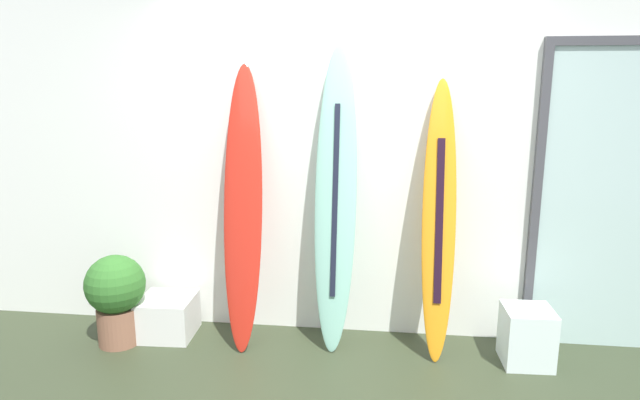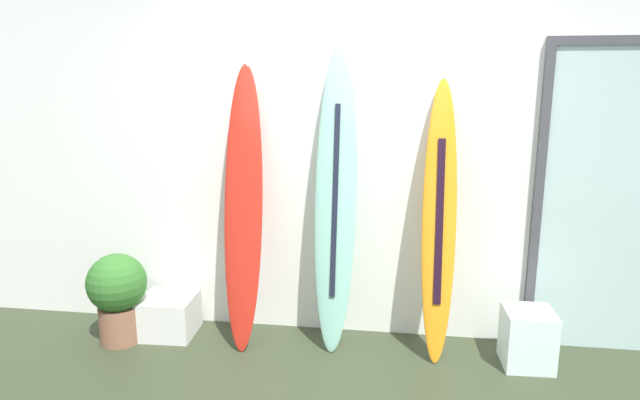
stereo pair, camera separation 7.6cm
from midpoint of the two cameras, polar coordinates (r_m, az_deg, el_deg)
wall_back at (r=4.10m, az=2.72°, el=5.23°), size 7.20×0.20×2.80m
surfboard_crimson at (r=3.93m, az=-7.47°, el=-1.05°), size 0.30×0.49×2.03m
surfboard_seafoam at (r=3.84m, az=2.16°, el=-0.09°), size 0.31×0.42×2.16m
surfboard_sunset at (r=3.84m, az=12.90°, el=-2.42°), size 0.23×0.45×1.93m
display_block_left at (r=4.09m, az=21.40°, el=-13.29°), size 0.33×0.33×0.39m
display_block_center at (r=4.41m, az=-15.02°, el=-11.54°), size 0.41×0.41×0.30m
glass_door at (r=4.30m, az=29.63°, el=0.33°), size 1.19×0.06×2.20m
potted_plant at (r=4.31m, az=-19.94°, el=-9.08°), size 0.43×0.43×0.68m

